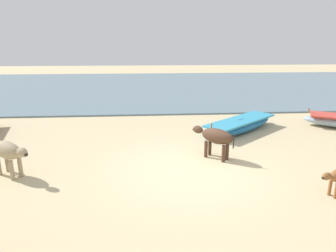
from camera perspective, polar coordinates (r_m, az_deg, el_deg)
ground at (r=8.30m, az=4.41°, el=-8.41°), size 80.00×80.00×0.00m
sea_water at (r=24.12m, az=-1.39°, el=7.86°), size 60.00×20.00×0.08m
fishing_boat_5 at (r=11.99m, az=14.02°, el=0.22°), size 3.80×3.37×0.69m
cow_adult_dun at (r=8.68m, az=-28.81°, el=-4.43°), size 1.32×1.09×0.96m
cow_second_adult_dark at (r=8.93m, az=9.29°, el=-2.13°), size 1.22×1.19×0.95m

